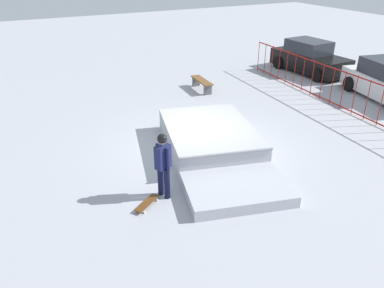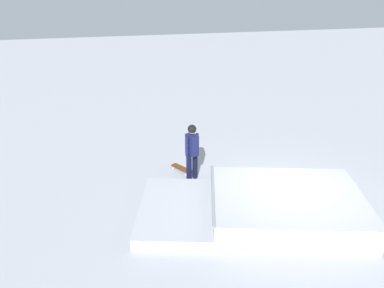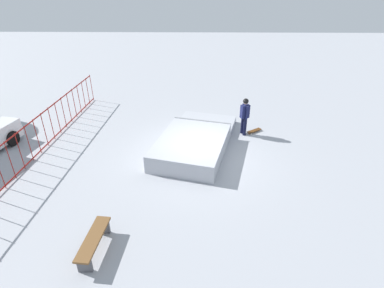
# 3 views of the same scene
# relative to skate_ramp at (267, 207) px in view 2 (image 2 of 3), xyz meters

# --- Properties ---
(ground_plane) EXTENTS (60.00, 60.00, 0.00)m
(ground_plane) POSITION_rel_skate_ramp_xyz_m (-0.74, -0.27, -0.32)
(ground_plane) COLOR #A8AAB2
(skate_ramp) EXTENTS (5.88, 3.86, 0.74)m
(skate_ramp) POSITION_rel_skate_ramp_xyz_m (0.00, 0.00, 0.00)
(skate_ramp) COLOR #B0B3BB
(skate_ramp) RESTS_ON ground
(skater) EXTENTS (0.41, 0.44, 1.73)m
(skater) POSITION_rel_skate_ramp_xyz_m (1.39, -2.22, 0.69)
(skater) COLOR black
(skater) RESTS_ON ground
(skateboard) EXTENTS (0.63, 0.77, 0.09)m
(skateboard) POSITION_rel_skate_ramp_xyz_m (1.58, -2.76, -0.24)
(skateboard) COLOR #593314
(skateboard) RESTS_ON ground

